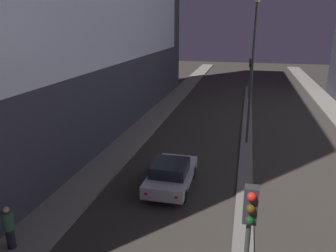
{
  "coord_description": "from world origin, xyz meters",
  "views": [
    {
      "loc": [
        -0.29,
        -4.02,
        7.83
      ],
      "look_at": [
        -5.13,
        16.01,
        1.31
      ],
      "focal_mm": 35.0,
      "sensor_mm": 36.0,
      "label": 1
    }
  ],
  "objects_px": {
    "traffic_light_near": "(248,230)",
    "pedestrian_on_left_sidewalk": "(9,227)",
    "car_left_lane": "(171,174)",
    "traffic_light_mid": "(250,69)",
    "street_lamp": "(253,54)"
  },
  "relations": [
    {
      "from": "traffic_light_near",
      "to": "pedestrian_on_left_sidewalk",
      "type": "xyz_separation_m",
      "value": [
        -8.06,
        1.51,
        -2.23
      ]
    },
    {
      "from": "traffic_light_near",
      "to": "car_left_lane",
      "type": "height_order",
      "value": "traffic_light_near"
    },
    {
      "from": "car_left_lane",
      "to": "traffic_light_mid",
      "type": "bearing_deg",
      "value": 80.32
    },
    {
      "from": "car_left_lane",
      "to": "pedestrian_on_left_sidewalk",
      "type": "relative_size",
      "value": 2.5
    },
    {
      "from": "street_lamp",
      "to": "pedestrian_on_left_sidewalk",
      "type": "distance_m",
      "value": 16.25
    },
    {
      "from": "street_lamp",
      "to": "car_left_lane",
      "type": "distance_m",
      "value": 9.67
    },
    {
      "from": "traffic_light_mid",
      "to": "car_left_lane",
      "type": "height_order",
      "value": "traffic_light_mid"
    },
    {
      "from": "traffic_light_near",
      "to": "traffic_light_mid",
      "type": "relative_size",
      "value": 1.0
    },
    {
      "from": "traffic_light_near",
      "to": "car_left_lane",
      "type": "distance_m",
      "value": 8.6
    },
    {
      "from": "street_lamp",
      "to": "pedestrian_on_left_sidewalk",
      "type": "height_order",
      "value": "street_lamp"
    },
    {
      "from": "traffic_light_near",
      "to": "traffic_light_mid",
      "type": "height_order",
      "value": "same"
    },
    {
      "from": "traffic_light_near",
      "to": "car_left_lane",
      "type": "bearing_deg",
      "value": 115.68
    },
    {
      "from": "car_left_lane",
      "to": "pedestrian_on_left_sidewalk",
      "type": "bearing_deg",
      "value": -127.23
    },
    {
      "from": "street_lamp",
      "to": "pedestrian_on_left_sidewalk",
      "type": "relative_size",
      "value": 5.67
    },
    {
      "from": "car_left_lane",
      "to": "street_lamp",
      "type": "bearing_deg",
      "value": 63.94
    }
  ]
}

